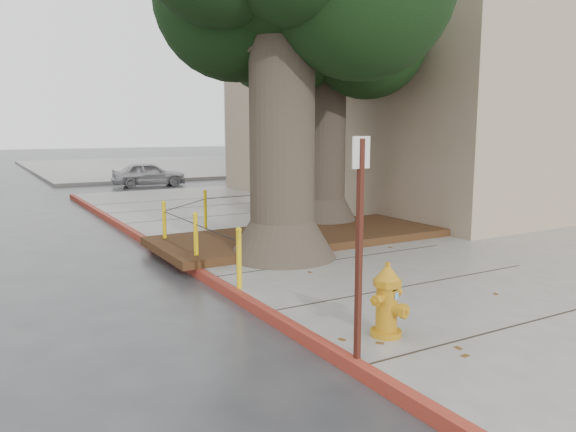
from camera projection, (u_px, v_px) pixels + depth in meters
The scene contains 14 objects.
ground at pixel (388, 299), 8.47m from camera, with size 140.00×140.00×0.00m, color #28282B.
sidewalk_main at pixel (513, 232), 13.57m from camera, with size 16.00×26.00×0.15m, color slate.
sidewalk_far at pixel (162, 166), 37.07m from camera, with size 16.00×20.00×0.15m, color slate.
curb_red at pixel (202, 275), 9.60m from camera, with size 0.14×26.00×0.16m, color maroon.
planter_bed at pixel (303, 236), 12.21m from camera, with size 6.40×2.60×0.16m, color black.
building_corner at pixel (454, 59), 19.92m from camera, with size 12.00×13.00×10.00m, color tan.
building_side_white at pixel (322, 99), 37.92m from camera, with size 10.00×10.00×9.00m, color silver.
building_side_grey at pixel (343, 86), 45.80m from camera, with size 12.00×14.00×12.00m, color slate.
tree_far at pixel (334, 25), 13.55m from camera, with size 4.50×3.80×7.17m.
bollard_ring at pixel (219, 220), 11.68m from camera, with size 3.79×5.39×0.95m.
fire_hydrant at pixel (387, 300), 6.51m from camera, with size 0.47×0.47×0.88m.
signpost at pixel (359, 236), 5.72m from camera, with size 0.23×0.06×2.33m.
car_silver at pixel (149, 174), 24.91m from camera, with size 1.29×3.20×1.09m, color #B1B1B7.
car_red at pixel (288, 167), 28.27m from camera, with size 1.36×3.89×1.28m, color maroon.
Camera 1 is at (-5.40, -6.31, 2.55)m, focal length 35.00 mm.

